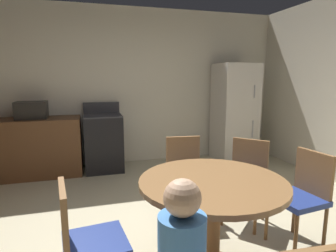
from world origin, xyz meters
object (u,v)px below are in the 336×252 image
Objects in this scene: dining_table at (212,200)px; chair_north at (185,171)px; chair_west at (84,239)px; oven_range at (104,142)px; chair_east at (303,193)px; chair_northeast at (246,175)px; microwave at (32,110)px; refrigerator at (234,113)px.

chair_north is at bearing 83.30° from dining_table.
chair_north is 1.49m from chair_west.
chair_west is at bearing -95.45° from oven_range.
chair_east is at bearing -0.01° from chair_west.
oven_range is at bearing 103.46° from dining_table.
oven_range reaches higher than dining_table.
dining_table is 0.95m from chair_east.
chair_northeast is 1.80m from chair_west.
oven_range is 2.00m from chair_north.
microwave is at bearing 121.57° from dining_table.
chair_west is at bearing -173.19° from dining_table.
chair_west is (-0.94, -0.11, -0.10)m from dining_table.
refrigerator reaches higher than chair_north.
refrigerator is 2.74m from chair_east.
chair_northeast is (2.40, -2.13, -0.53)m from microwave.
chair_northeast is (0.69, 0.65, -0.10)m from dining_table.
dining_table is at bearing 0.00° from chair_northeast.
dining_table is 1.29× the size of chair_east.
dining_table is at bearing -121.70° from refrigerator.
chair_north is 1.00× the size of chair_west.
oven_range reaches higher than chair_northeast.
microwave is 3.25m from chair_northeast.
oven_range is 2.39m from refrigerator.
oven_range is at bearing 0.20° from microwave.
microwave is at bearing -51.97° from chair_east.
chair_east is 0.59m from chair_northeast.
microwave is at bearing 179.15° from refrigerator.
chair_north is (0.78, -1.84, 0.03)m from oven_range.
refrigerator is at bearing 58.30° from dining_table.
microwave is 3.29m from dining_table.
oven_range is at bearing -150.42° from chair_north.
chair_east is (-0.74, -2.62, -0.38)m from refrigerator.
chair_east is (1.61, -2.67, 0.03)m from oven_range.
chair_east reaches higher than dining_table.
chair_north is (0.11, 0.94, -0.10)m from dining_table.
refrigerator is at bearing 145.30° from chair_north.
dining_table is 0.95m from chair_west.
chair_east is 1.90m from chair_west.
oven_range is at bearing 178.69° from refrigerator.
dining_table is at bearing -58.43° from microwave.
chair_east is 1.00× the size of chair_northeast.
chair_east is (0.94, 0.11, -0.10)m from dining_table.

